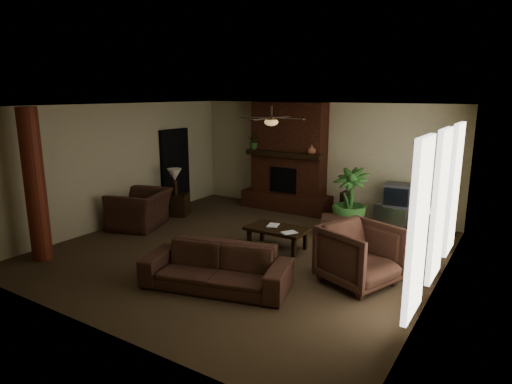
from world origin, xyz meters
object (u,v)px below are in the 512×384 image
Objects in this scene: coffee_table at (277,230)px; ottoman at (335,226)px; lamp_left at (175,177)px; floor_plant at (349,213)px; side_table_left at (178,205)px; armchair_left at (140,203)px; side_table_right at (417,261)px; tv_stand at (395,216)px; sofa at (216,260)px; lamp_right at (421,220)px; log_column at (35,186)px; floor_vase at (347,204)px; armchair_right at (360,252)px.

coffee_table reaches higher than ottoman.
lamp_left is at bearing -170.07° from ottoman.
ottoman is 0.43× the size of floor_plant.
floor_plant reaches higher than side_table_left.
side_table_right is at bearing 74.92° from armchair_left.
armchair_left is 0.92× the size of floor_plant.
floor_plant is (-0.81, -0.82, 0.14)m from tv_stand.
side_table_left is 1.00× the size of side_table_right.
lamp_right is (2.61, 2.10, 0.55)m from sofa.
floor_plant is 2.66m from side_table_right.
tv_stand is at bearing 21.65° from side_table_left.
log_column is at bearing -131.64° from floor_plant.
lamp_left is (-0.02, -0.05, 0.73)m from side_table_left.
coffee_table is 2.18× the size of side_table_right.
ottoman is (4.02, 1.85, -0.37)m from armchair_left.
floor_plant is (0.78, 1.90, 0.02)m from coffee_table.
coffee_table is 3.41m from side_table_left.
log_column is 3.70m from sofa.
floor_vase is at bearing 131.43° from side_table_right.
armchair_right is 1.16m from lamp_right.
armchair_right is at bearing -21.11° from coffee_table.
floor_plant reaches higher than ottoman.
tv_stand is (4.96, 3.15, -0.32)m from armchair_left.
ottoman is at bearing 9.93° from lamp_left.
side_table_left reaches higher than ottoman.
coffee_table is 1.57m from ottoman.
lamp_right is at bearing -44.70° from floor_plant.
floor_plant is at bearing 16.02° from lamp_left.
lamp_right reaches higher than floor_vase.
armchair_left is (0.06, 2.40, -0.83)m from log_column.
ottoman is 2.44m from side_table_right.
armchair_left is 4.86m from floor_vase.
coffee_table is 1.85× the size of lamp_right.
lamp_right is at bearing 0.52° from coffee_table.
coffee_table is at bearing 77.17° from sofa.
lamp_right is (0.74, 0.77, 0.46)m from armchair_right.
coffee_table is 3.15m from tv_stand.
log_column is 3.78m from side_table_left.
ottoman is (0.65, 1.42, -0.17)m from coffee_table.
lamp_left reaches higher than floor_plant.
sofa is 4.44m from lamp_left.
log_column is 5.82m from armchair_right.
lamp_right reaches higher than coffee_table.
lamp_right reaches higher than side_table_right.
floor_plant is 2.17× the size of lamp_left.
armchair_right is 0.77× the size of floor_plant.
sofa reaches higher than coffee_table.
armchair_right is (1.87, 1.33, 0.09)m from sofa.
lamp_right reaches higher than tv_stand.
floor_vase is at bearing 115.73° from floor_plant.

